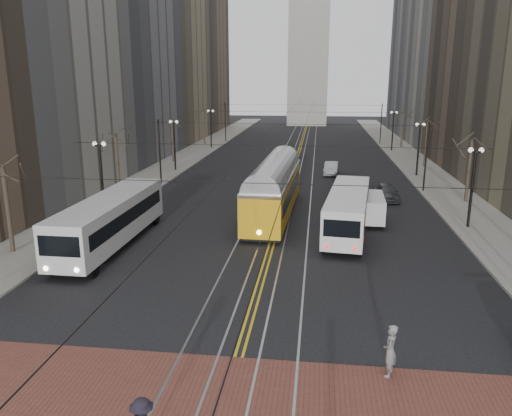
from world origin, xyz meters
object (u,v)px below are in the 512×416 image
(cargo_van, at_px, (371,209))
(pedestrian_b, at_px, (390,351))
(rear_bus, at_px, (348,212))
(sedan_silver, at_px, (331,168))
(transit_bus, at_px, (111,222))
(streetcar, at_px, (274,193))
(sedan_grey, at_px, (387,192))

(cargo_van, relative_size, pedestrian_b, 2.32)
(rear_bus, distance_m, sedan_silver, 22.19)
(transit_bus, bearing_deg, streetcar, 42.55)
(sedan_grey, xyz_separation_m, pedestrian_b, (-3.41, -27.82, 0.29))
(transit_bus, height_order, pedestrian_b, transit_bus)
(transit_bus, distance_m, rear_bus, 15.92)
(streetcar, height_order, cargo_van, streetcar)
(transit_bus, bearing_deg, pedestrian_b, -38.18)
(transit_bus, xyz_separation_m, sedan_silver, (14.56, 26.87, -0.89))
(sedan_grey, distance_m, pedestrian_b, 28.03)
(pedestrian_b, bearing_deg, rear_bus, -163.55)
(streetcar, distance_m, rear_bus, 6.83)
(sedan_grey, distance_m, sedan_silver, 12.64)
(sedan_silver, bearing_deg, rear_bus, -83.85)
(cargo_van, height_order, sedan_silver, cargo_van)
(transit_bus, xyz_separation_m, streetcar, (9.71, 8.74, 0.18))
(rear_bus, xyz_separation_m, cargo_van, (1.92, 3.00, -0.48))
(transit_bus, bearing_deg, sedan_grey, 38.72)
(streetcar, distance_m, pedestrian_b, 22.31)
(sedan_silver, bearing_deg, streetcar, -100.51)
(rear_bus, relative_size, sedan_grey, 2.73)
(cargo_van, bearing_deg, pedestrian_b, -91.09)
(streetcar, bearing_deg, cargo_van, -5.77)
(streetcar, bearing_deg, pedestrian_b, -71.89)
(cargo_van, relative_size, sedan_silver, 1.08)
(rear_bus, bearing_deg, pedestrian_b, -81.28)
(streetcar, height_order, sedan_grey, streetcar)
(sedan_silver, bearing_deg, pedestrian_b, -83.67)
(sedan_grey, bearing_deg, sedan_silver, 106.95)
(pedestrian_b, bearing_deg, sedan_silver, -163.77)
(sedan_silver, distance_m, pedestrian_b, 39.59)
(transit_bus, relative_size, pedestrian_b, 6.44)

